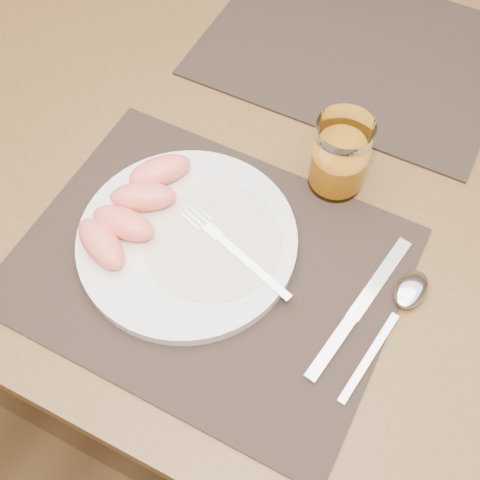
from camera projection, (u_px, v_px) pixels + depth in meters
name	position (u px, v px, depth m)	size (l,w,h in m)	color
ground	(274.00, 348.00, 1.47)	(5.00, 5.00, 0.00)	brown
table	(296.00, 186.00, 0.90)	(1.40, 0.90, 0.75)	brown
placemat_near	(208.00, 266.00, 0.73)	(0.45, 0.35, 0.00)	#2E231C
placemat_far	(355.00, 49.00, 0.93)	(0.45, 0.35, 0.00)	#2E231C
plate	(187.00, 240.00, 0.74)	(0.27, 0.27, 0.02)	white
plate_dressing	(213.00, 239.00, 0.73)	(0.17, 0.17, 0.00)	white
fork	(227.00, 244.00, 0.72)	(0.17, 0.07, 0.00)	silver
knife	(352.00, 318.00, 0.69)	(0.05, 0.22, 0.01)	silver
spoon	(405.00, 299.00, 0.70)	(0.05, 0.19, 0.01)	silver
juice_glass	(339.00, 158.00, 0.75)	(0.07, 0.07, 0.11)	white
grapefruit_wedges	(133.00, 208.00, 0.73)	(0.10, 0.20, 0.03)	#FF7A68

